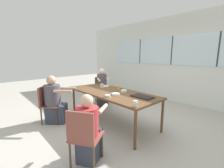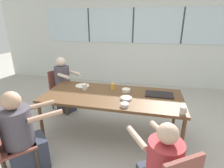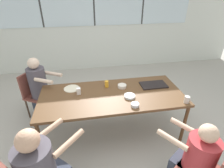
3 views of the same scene
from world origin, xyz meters
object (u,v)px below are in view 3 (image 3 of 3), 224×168
person_man_teal_shirt (41,91)px  milk_carton_small (79,91)px  bowl_white_shallow (122,86)px  bowl_fruit (130,96)px  coffee_mug (187,100)px  person_woman_green_shirt (193,163)px  chair_for_man_teal_shirt (34,91)px  juice_glass (107,84)px  bowl_cereal (135,105)px

person_man_teal_shirt → milk_carton_small: (0.67, -0.53, 0.26)m
bowl_white_shallow → bowl_fruit: 0.30m
coffee_mug → milk_carton_small: bearing=161.8°
person_woman_green_shirt → person_man_teal_shirt: size_ratio=0.88×
milk_carton_small → person_man_teal_shirt: bearing=141.7°
chair_for_man_teal_shirt → bowl_fruit: (1.55, -0.83, 0.24)m
person_woman_green_shirt → coffee_mug: person_woman_green_shirt is taller
person_woman_green_shirt → bowl_fruit: 1.13m
person_man_teal_shirt → juice_glass: size_ratio=10.90×
juice_glass → bowl_white_shallow: (0.24, -0.06, -0.03)m
chair_for_man_teal_shirt → milk_carton_small: size_ratio=8.06×
juice_glass → milk_carton_small: bearing=-162.7°
coffee_mug → bowl_white_shallow: size_ratio=0.73×
chair_for_man_teal_shirt → bowl_fruit: size_ratio=5.16×
chair_for_man_teal_shirt → bowl_cereal: (1.56, -1.05, 0.25)m
person_man_teal_shirt → juice_glass: person_man_teal_shirt is taller
bowl_fruit → juice_glass: bearing=128.9°
person_woman_green_shirt → milk_carton_small: bearing=102.0°
chair_for_man_teal_shirt → person_woman_green_shirt: bearing=76.7°
coffee_mug → milk_carton_small: 1.56m
bowl_white_shallow → bowl_cereal: bowl_white_shallow is taller
bowl_white_shallow → bowl_cereal: size_ratio=1.25×
chair_for_man_teal_shirt → person_man_teal_shirt: (0.14, -0.08, 0.02)m
coffee_mug → milk_carton_small: size_ratio=0.96×
juice_glass → bowl_white_shallow: bearing=-14.0°
bowl_white_shallow → juice_glass: bearing=166.0°
chair_for_man_teal_shirt → milk_carton_small: 1.06m
person_man_teal_shirt → bowl_cereal: person_man_teal_shirt is taller
coffee_mug → bowl_fruit: (-0.75, 0.27, -0.03)m
milk_carton_small → bowl_cereal: (0.75, -0.44, -0.03)m
chair_for_man_teal_shirt → person_woman_green_shirt: person_woman_green_shirt is taller
juice_glass → bowl_fruit: (0.29, -0.36, -0.04)m
bowl_white_shallow → bowl_cereal: 0.53m
person_man_teal_shirt → bowl_fruit: size_ratio=7.01×
chair_for_man_teal_shirt → coffee_mug: 2.56m
milk_carton_small → bowl_cereal: 0.87m
milk_carton_small → bowl_white_shallow: bearing=6.5°
bowl_white_shallow → bowl_cereal: bearing=-83.5°
coffee_mug → juice_glass: size_ratio=0.95×
coffee_mug → juice_glass: bearing=148.9°
chair_for_man_teal_shirt → person_woman_green_shirt: size_ratio=0.83×
person_man_teal_shirt → milk_carton_small: person_man_teal_shirt is taller
bowl_white_shallow → person_woman_green_shirt: bearing=-67.7°
chair_for_man_teal_shirt → bowl_cereal: 1.90m
chair_for_man_teal_shirt → bowl_cereal: size_ratio=7.65×
juice_glass → bowl_cereal: 0.66m
bowl_white_shallow → milk_carton_small: bearing=-173.5°
bowl_fruit → person_woman_green_shirt: bearing=-64.0°
person_man_teal_shirt → coffee_mug: person_man_teal_shirt is taller
coffee_mug → bowl_cereal: bearing=176.7°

